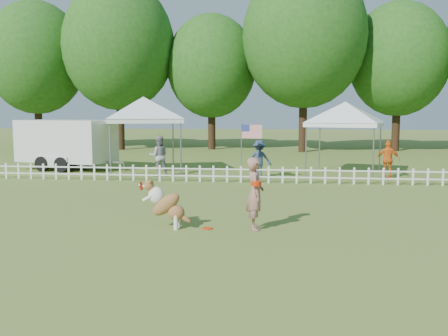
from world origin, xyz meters
name	(u,v)px	position (x,y,z in m)	size (l,w,h in m)	color
ground	(204,227)	(0.00, 0.00, 0.00)	(120.00, 120.00, 0.00)	#466921
picket_fence	(234,174)	(0.00, 7.00, 0.30)	(22.00, 0.08, 0.60)	silver
handler	(255,194)	(1.15, -0.12, 0.79)	(0.58, 0.38, 1.58)	#9D6B5E
dog	(167,204)	(-0.78, -0.23, 0.54)	(1.04, 0.35, 1.07)	brown
frisbee_on_turf	(207,228)	(0.11, -0.19, 0.01)	(0.23, 0.23, 0.02)	red
canopy_tent_left	(144,136)	(-4.05, 9.60, 1.55)	(3.00, 3.00, 3.10)	white
canopy_tent_right	(345,139)	(4.25, 9.95, 1.44)	(2.79, 2.79, 2.89)	white
cargo_trailer	(67,144)	(-7.75, 10.25, 1.11)	(5.07, 2.23, 2.23)	silver
flag_pole	(241,152)	(0.23, 7.37, 1.06)	(0.82, 0.09, 2.13)	gray
spectator_a	(159,156)	(-3.11, 8.35, 0.80)	(0.78, 0.61, 1.61)	gray
spectator_b	(259,159)	(0.85, 8.44, 0.73)	(0.94, 0.54, 1.46)	navy
spectator_c	(388,159)	(5.76, 8.79, 0.73)	(0.85, 0.36, 1.46)	orange
tree_far_left	(36,68)	(-15.00, 22.00, 5.50)	(6.60, 6.60, 11.00)	#214D16
tree_left	(119,58)	(-9.00, 21.50, 6.00)	(7.40, 7.40, 12.00)	#214D16
tree_center_left	(212,76)	(-3.00, 22.50, 4.90)	(6.00, 6.00, 9.80)	#214D16
tree_center_right	(304,50)	(3.00, 21.00, 6.30)	(7.60, 7.60, 12.60)	#214D16
tree_right	(398,69)	(9.00, 22.50, 5.20)	(6.20, 6.20, 10.40)	#214D16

